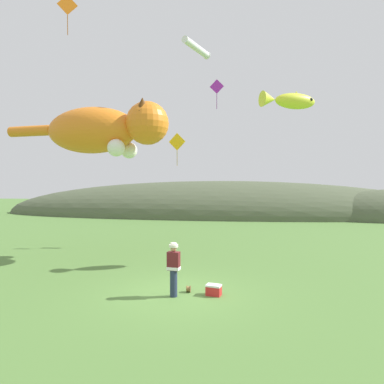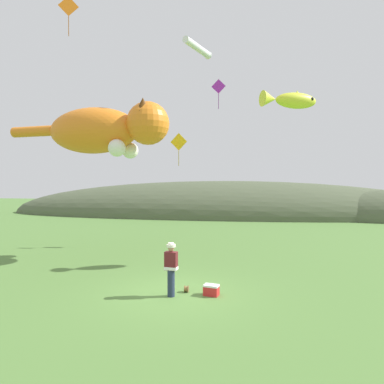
{
  "view_description": "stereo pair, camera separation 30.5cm",
  "coord_description": "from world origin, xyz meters",
  "px_view_note": "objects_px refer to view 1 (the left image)",
  "views": [
    {
      "loc": [
        2.04,
        -11.24,
        3.77
      ],
      "look_at": [
        0.0,
        4.0,
        3.32
      ],
      "focal_mm": 32.0,
      "sensor_mm": 36.0,
      "label": 1
    },
    {
      "loc": [
        2.34,
        -11.19,
        3.77
      ],
      "look_at": [
        0.0,
        4.0,
        3.32
      ],
      "focal_mm": 32.0,
      "sensor_mm": 36.0,
      "label": 2
    }
  ],
  "objects_px": {
    "kite_diamond_violet": "(217,87)",
    "kite_diamond_orange": "(67,5)",
    "festival_attendant": "(174,268)",
    "picnic_cooler": "(214,290)",
    "kite_tube_streamer": "(197,48)",
    "kite_giant_cat": "(104,130)",
    "kite_diamond_gold": "(177,142)",
    "kite_fish_windsock": "(289,101)",
    "kite_spool": "(189,289)"
  },
  "relations": [
    {
      "from": "kite_tube_streamer",
      "to": "kite_diamond_orange",
      "type": "bearing_deg",
      "value": -147.29
    },
    {
      "from": "festival_attendant",
      "to": "kite_fish_windsock",
      "type": "height_order",
      "value": "kite_fish_windsock"
    },
    {
      "from": "picnic_cooler",
      "to": "kite_diamond_gold",
      "type": "relative_size",
      "value": 0.29
    },
    {
      "from": "kite_giant_cat",
      "to": "kite_tube_streamer",
      "type": "bearing_deg",
      "value": 21.93
    },
    {
      "from": "kite_spool",
      "to": "kite_fish_windsock",
      "type": "relative_size",
      "value": 0.08
    },
    {
      "from": "kite_giant_cat",
      "to": "kite_diamond_violet",
      "type": "bearing_deg",
      "value": 36.25
    },
    {
      "from": "festival_attendant",
      "to": "kite_diamond_orange",
      "type": "xyz_separation_m",
      "value": [
        -5.57,
        3.8,
        10.79
      ]
    },
    {
      "from": "kite_fish_windsock",
      "to": "kite_diamond_violet",
      "type": "distance_m",
      "value": 5.82
    },
    {
      "from": "festival_attendant",
      "to": "kite_diamond_orange",
      "type": "height_order",
      "value": "kite_diamond_orange"
    },
    {
      "from": "festival_attendant",
      "to": "kite_fish_windsock",
      "type": "relative_size",
      "value": 0.64
    },
    {
      "from": "festival_attendant",
      "to": "kite_diamond_orange",
      "type": "bearing_deg",
      "value": 145.72
    },
    {
      "from": "picnic_cooler",
      "to": "kite_fish_windsock",
      "type": "relative_size",
      "value": 0.2
    },
    {
      "from": "kite_tube_streamer",
      "to": "kite_diamond_orange",
      "type": "height_order",
      "value": "kite_diamond_orange"
    },
    {
      "from": "festival_attendant",
      "to": "kite_diamond_gold",
      "type": "xyz_separation_m",
      "value": [
        -1.48,
        8.97,
        5.17
      ]
    },
    {
      "from": "kite_diamond_gold",
      "to": "kite_diamond_orange",
      "type": "bearing_deg",
      "value": -128.41
    },
    {
      "from": "kite_spool",
      "to": "kite_diamond_violet",
      "type": "height_order",
      "value": "kite_diamond_violet"
    },
    {
      "from": "kite_diamond_violet",
      "to": "kite_fish_windsock",
      "type": "bearing_deg",
      "value": -49.21
    },
    {
      "from": "festival_attendant",
      "to": "kite_giant_cat",
      "type": "xyz_separation_m",
      "value": [
        -4.6,
        5.5,
        5.42
      ]
    },
    {
      "from": "kite_spool",
      "to": "kite_diamond_gold",
      "type": "xyz_separation_m",
      "value": [
        -1.9,
        8.47,
        6.01
      ]
    },
    {
      "from": "festival_attendant",
      "to": "kite_giant_cat",
      "type": "height_order",
      "value": "kite_giant_cat"
    },
    {
      "from": "kite_diamond_orange",
      "to": "kite_tube_streamer",
      "type": "bearing_deg",
      "value": 32.71
    },
    {
      "from": "kite_fish_windsock",
      "to": "kite_diamond_violet",
      "type": "relative_size",
      "value": 1.59
    },
    {
      "from": "festival_attendant",
      "to": "kite_diamond_gold",
      "type": "distance_m",
      "value": 10.46
    },
    {
      "from": "festival_attendant",
      "to": "kite_diamond_violet",
      "type": "bearing_deg",
      "value": 85.0
    },
    {
      "from": "kite_spool",
      "to": "kite_diamond_violet",
      "type": "distance_m",
      "value": 12.93
    },
    {
      "from": "festival_attendant",
      "to": "kite_giant_cat",
      "type": "distance_m",
      "value": 8.99
    },
    {
      "from": "kite_spool",
      "to": "picnic_cooler",
      "type": "height_order",
      "value": "picnic_cooler"
    },
    {
      "from": "festival_attendant",
      "to": "kite_tube_streamer",
      "type": "bearing_deg",
      "value": 90.84
    },
    {
      "from": "kite_giant_cat",
      "to": "kite_fish_windsock",
      "type": "distance_m",
      "value": 9.1
    },
    {
      "from": "kite_tube_streamer",
      "to": "picnic_cooler",
      "type": "bearing_deg",
      "value": -78.65
    },
    {
      "from": "festival_attendant",
      "to": "kite_diamond_violet",
      "type": "height_order",
      "value": "kite_diamond_violet"
    },
    {
      "from": "festival_attendant",
      "to": "kite_tube_streamer",
      "type": "height_order",
      "value": "kite_tube_streamer"
    },
    {
      "from": "kite_spool",
      "to": "kite_fish_windsock",
      "type": "height_order",
      "value": "kite_fish_windsock"
    },
    {
      "from": "kite_fish_windsock",
      "to": "kite_tube_streamer",
      "type": "relative_size",
      "value": 1.11
    },
    {
      "from": "picnic_cooler",
      "to": "kite_tube_streamer",
      "type": "height_order",
      "value": "kite_tube_streamer"
    },
    {
      "from": "kite_diamond_violet",
      "to": "kite_diamond_gold",
      "type": "relative_size",
      "value": 0.91
    },
    {
      "from": "kite_giant_cat",
      "to": "kite_diamond_gold",
      "type": "bearing_deg",
      "value": 47.98
    },
    {
      "from": "kite_diamond_violet",
      "to": "kite_giant_cat",
      "type": "bearing_deg",
      "value": -143.75
    },
    {
      "from": "kite_diamond_gold",
      "to": "festival_attendant",
      "type": "bearing_deg",
      "value": -80.64
    },
    {
      "from": "kite_giant_cat",
      "to": "kite_diamond_gold",
      "type": "relative_size",
      "value": 4.64
    },
    {
      "from": "kite_fish_windsock",
      "to": "kite_diamond_gold",
      "type": "distance_m",
      "value": 7.08
    },
    {
      "from": "picnic_cooler",
      "to": "kite_diamond_orange",
      "type": "xyz_separation_m",
      "value": [
        -6.88,
        3.51,
        11.56
      ]
    },
    {
      "from": "kite_tube_streamer",
      "to": "kite_diamond_gold",
      "type": "relative_size",
      "value": 1.3
    },
    {
      "from": "kite_spool",
      "to": "kite_giant_cat",
      "type": "relative_size",
      "value": 0.03
    },
    {
      "from": "festival_attendant",
      "to": "kite_spool",
      "type": "xyz_separation_m",
      "value": [
        0.43,
        0.5,
        -0.84
      ]
    },
    {
      "from": "picnic_cooler",
      "to": "kite_tube_streamer",
      "type": "relative_size",
      "value": 0.22
    },
    {
      "from": "kite_spool",
      "to": "festival_attendant",
      "type": "bearing_deg",
      "value": -130.57
    },
    {
      "from": "picnic_cooler",
      "to": "kite_diamond_violet",
      "type": "bearing_deg",
      "value": 92.94
    },
    {
      "from": "kite_diamond_violet",
      "to": "kite_diamond_orange",
      "type": "height_order",
      "value": "kite_diamond_orange"
    },
    {
      "from": "picnic_cooler",
      "to": "kite_diamond_gold",
      "type": "bearing_deg",
      "value": 107.76
    }
  ]
}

